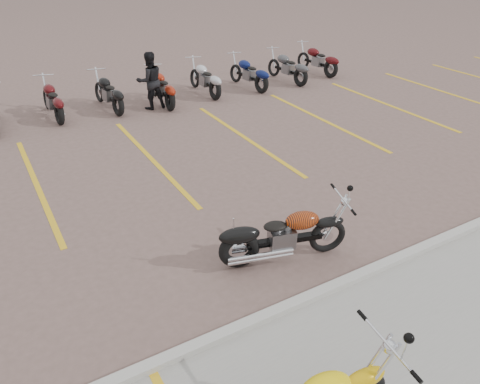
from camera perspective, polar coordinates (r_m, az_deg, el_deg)
name	(u,v)px	position (r m, az deg, el deg)	size (l,w,h in m)	color
ground	(230,240)	(8.63, -1.19, -5.91)	(100.00, 100.00, 0.00)	#745953
curb	(295,304)	(7.29, 6.71, -13.38)	(60.00, 0.18, 0.12)	#ADAAA3
parking_stripes	(152,159)	(11.82, -10.72, 3.97)	(38.00, 5.50, 0.01)	gold
flame_cruiser	(281,237)	(7.93, 4.97, -5.52)	(2.21, 0.75, 0.93)	black
person_b	(150,81)	(15.10, -10.92, 13.18)	(0.86, 0.67, 1.76)	black
bg_bike_row	(80,97)	(15.21, -18.89, 10.94)	(18.80, 2.00, 1.10)	black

